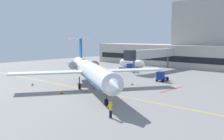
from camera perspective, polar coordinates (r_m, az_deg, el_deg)
The scene contains 11 objects.
ground at distance 49.22m, azimuth -4.16°, elevation -4.02°, with size 120.00×120.00×0.11m.
terminal_building at distance 85.97m, azimuth 21.17°, elevation 5.32°, with size 77.68×12.73×20.47m.
jet_bridge_west at distance 75.40m, azimuth 7.91°, elevation 3.35°, with size 2.40×20.87×6.03m.
regional_jet at distance 48.01m, azimuth -4.54°, elevation -0.12°, with size 30.75×25.33×9.09m.
baggage_tug at distance 58.25m, azimuth 10.37°, elevation -1.41°, with size 2.10×3.56×2.10m.
pushback_tractor at distance 74.36m, azimuth 3.38°, elevation 0.50°, with size 4.24×3.00×2.11m.
fuel_tank at distance 80.65m, azimuth 4.19°, elevation 1.37°, with size 8.35×2.92×2.67m.
marshaller at distance 31.58m, azimuth -0.30°, elevation -8.24°, with size 0.34×0.83×2.01m.
safety_cone_alpha at distance 53.24m, azimuth 4.25°, elevation -2.86°, with size 0.47×0.47×0.55m.
safety_cone_bravo at distance 45.74m, azimuth -10.56°, elevation -4.59°, with size 0.47×0.47×0.55m.
safety_cone_charlie at distance 54.75m, azimuth -16.40°, elevation -2.86°, with size 0.47×0.47×0.55m.
Camera 1 is at (35.24, -33.07, 9.31)m, focal length 43.46 mm.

